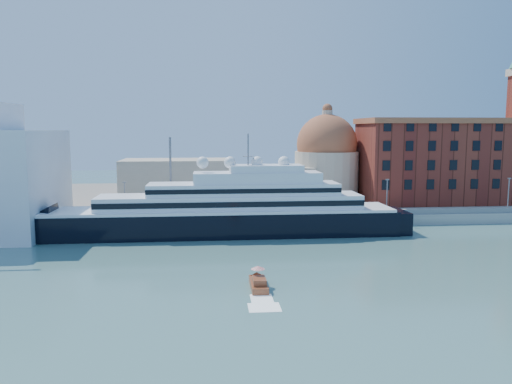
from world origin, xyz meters
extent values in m
plane|color=#3D6A66|center=(0.00, 0.00, 0.00)|extent=(400.00, 400.00, 0.00)
cube|color=gray|center=(0.00, 34.00, 1.25)|extent=(180.00, 10.00, 2.50)
cube|color=slate|center=(0.00, 75.00, 1.00)|extent=(260.00, 72.00, 2.00)
cube|color=slate|center=(0.00, 29.50, 3.10)|extent=(180.00, 0.10, 1.20)
cube|color=black|center=(-8.88, 23.00, 2.09)|extent=(73.94, 11.38, 6.16)
cone|color=black|center=(-47.74, 23.00, 2.09)|extent=(9.48, 11.38, 11.38)
cube|color=black|center=(28.09, 23.00, 1.90)|extent=(5.69, 10.43, 5.69)
cube|color=white|center=(-8.88, 23.00, 5.40)|extent=(72.04, 11.56, 0.57)
cube|color=white|center=(-6.98, 23.00, 7.11)|extent=(54.98, 9.48, 2.84)
cube|color=black|center=(-6.98, 18.26, 7.11)|extent=(54.98, 0.15, 1.14)
cube|color=white|center=(-4.14, 23.00, 9.76)|extent=(39.81, 8.53, 2.46)
cube|color=white|center=(-1.30, 23.00, 12.13)|extent=(26.54, 7.58, 2.28)
cube|color=white|center=(0.60, 23.00, 14.03)|extent=(15.17, 6.64, 1.52)
cylinder|color=slate|center=(-3.19, 23.00, 18.01)|extent=(0.28, 0.28, 6.64)
sphere|color=white|center=(-12.67, 23.00, 15.36)|extent=(2.46, 2.46, 2.46)
sphere|color=white|center=(-6.98, 23.00, 15.36)|extent=(2.46, 2.46, 2.46)
sphere|color=white|center=(-1.30, 23.00, 15.36)|extent=(2.46, 2.46, 2.46)
sphere|color=white|center=(4.39, 23.00, 15.36)|extent=(2.46, 2.46, 2.46)
cube|color=white|center=(-31.83, 22.43, 0.61)|extent=(12.44, 5.14, 1.62)
cube|color=white|center=(-29.82, 22.24, 1.92)|extent=(4.25, 2.89, 1.21)
cube|color=maroon|center=(-4.72, -13.39, 0.39)|extent=(2.29, 6.74, 1.12)
cube|color=maroon|center=(-4.73, -14.51, 1.34)|extent=(1.81, 2.81, 0.90)
cylinder|color=slate|center=(-4.72, -12.83, 1.79)|extent=(0.07, 0.07, 1.79)
cone|color=red|center=(-4.72, -12.83, 2.80)|extent=(2.02, 2.02, 0.45)
cube|color=maroon|center=(52.00, 52.00, 13.00)|extent=(42.00, 18.00, 22.00)
cube|color=#9C5233|center=(52.00, 52.00, 24.50)|extent=(43.00, 19.00, 1.50)
cylinder|color=beige|center=(22.00, 58.00, 9.00)|extent=(18.00, 18.00, 14.00)
sphere|color=#9C5233|center=(22.00, 58.00, 18.00)|extent=(17.00, 17.00, 17.00)
cylinder|color=beige|center=(22.00, 58.00, 26.00)|extent=(3.00, 3.00, 3.00)
cube|color=beige|center=(8.00, 56.00, 7.00)|extent=(18.00, 14.00, 10.00)
cube|color=beige|center=(-20.00, 58.00, 8.00)|extent=(30.00, 16.00, 12.00)
cylinder|color=slate|center=(-30.00, 31.00, 6.50)|extent=(0.24, 0.24, 8.00)
cube|color=slate|center=(-30.00, 31.00, 10.60)|extent=(0.80, 0.30, 0.25)
cylinder|color=slate|center=(0.00, 31.00, 6.50)|extent=(0.24, 0.24, 8.00)
cube|color=slate|center=(0.00, 31.00, 10.60)|extent=(0.80, 0.30, 0.25)
cylinder|color=slate|center=(30.00, 31.00, 6.50)|extent=(0.24, 0.24, 8.00)
cube|color=slate|center=(30.00, 31.00, 10.60)|extent=(0.80, 0.30, 0.25)
cylinder|color=slate|center=(60.00, 31.00, 6.50)|extent=(0.24, 0.24, 8.00)
cube|color=slate|center=(60.00, 31.00, 10.60)|extent=(0.80, 0.30, 0.25)
cylinder|color=slate|center=(-20.00, 33.00, 11.50)|extent=(0.50, 0.50, 18.00)
camera|label=1|loc=(-11.61, -80.89, 22.06)|focal=35.00mm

